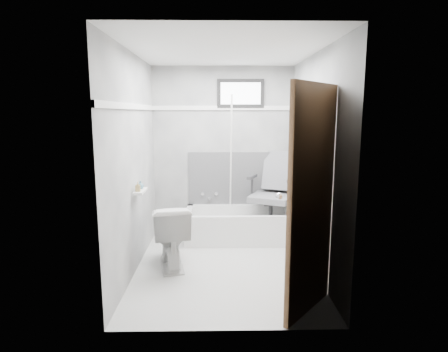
{
  "coord_description": "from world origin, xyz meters",
  "views": [
    {
      "loc": [
        -0.08,
        -4.09,
        1.76
      ],
      "look_at": [
        0.0,
        0.35,
        1.0
      ],
      "focal_mm": 30.0,
      "sensor_mm": 36.0,
      "label": 1
    }
  ],
  "objects_px": {
    "office_chair": "(271,192)",
    "toilet": "(171,235)",
    "door": "(353,211)",
    "soap_bottle_a": "(138,187)",
    "bathtub": "(240,225)",
    "soap_bottle_b": "(140,185)"
  },
  "relations": [
    {
      "from": "soap_bottle_a",
      "to": "soap_bottle_b",
      "type": "bearing_deg",
      "value": 90.0
    },
    {
      "from": "bathtub",
      "to": "office_chair",
      "type": "distance_m",
      "value": 0.63
    },
    {
      "from": "office_chair",
      "to": "toilet",
      "type": "bearing_deg",
      "value": -120.13
    },
    {
      "from": "soap_bottle_b",
      "to": "door",
      "type": "bearing_deg",
      "value": -34.1
    },
    {
      "from": "bathtub",
      "to": "soap_bottle_b",
      "type": "bearing_deg",
      "value": -142.13
    },
    {
      "from": "soap_bottle_b",
      "to": "office_chair",
      "type": "bearing_deg",
      "value": 30.47
    },
    {
      "from": "office_chair",
      "to": "toilet",
      "type": "xyz_separation_m",
      "value": [
        -1.28,
        -0.93,
        -0.31
      ]
    },
    {
      "from": "toilet",
      "to": "soap_bottle_a",
      "type": "height_order",
      "value": "soap_bottle_a"
    },
    {
      "from": "toilet",
      "to": "soap_bottle_b",
      "type": "distance_m",
      "value": 0.68
    },
    {
      "from": "door",
      "to": "soap_bottle_a",
      "type": "height_order",
      "value": "door"
    },
    {
      "from": "bathtub",
      "to": "door",
      "type": "bearing_deg",
      "value": -71.25
    },
    {
      "from": "soap_bottle_a",
      "to": "soap_bottle_b",
      "type": "distance_m",
      "value": 0.14
    },
    {
      "from": "soap_bottle_b",
      "to": "bathtub",
      "type": "bearing_deg",
      "value": 37.87
    },
    {
      "from": "soap_bottle_b",
      "to": "soap_bottle_a",
      "type": "bearing_deg",
      "value": -90.0
    },
    {
      "from": "office_chair",
      "to": "door",
      "type": "xyz_separation_m",
      "value": [
        0.32,
        -2.24,
        0.33
      ]
    },
    {
      "from": "toilet",
      "to": "door",
      "type": "distance_m",
      "value": 2.16
    },
    {
      "from": "bathtub",
      "to": "soap_bottle_a",
      "type": "relative_size",
      "value": 13.57
    },
    {
      "from": "door",
      "to": "soap_bottle_b",
      "type": "height_order",
      "value": "door"
    },
    {
      "from": "office_chair",
      "to": "soap_bottle_b",
      "type": "distance_m",
      "value": 1.88
    },
    {
      "from": "office_chair",
      "to": "soap_bottle_b",
      "type": "bearing_deg",
      "value": -125.7
    },
    {
      "from": "soap_bottle_a",
      "to": "soap_bottle_b",
      "type": "relative_size",
      "value": 1.17
    },
    {
      "from": "soap_bottle_a",
      "to": "door",
      "type": "bearing_deg",
      "value": -31.14
    }
  ]
}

